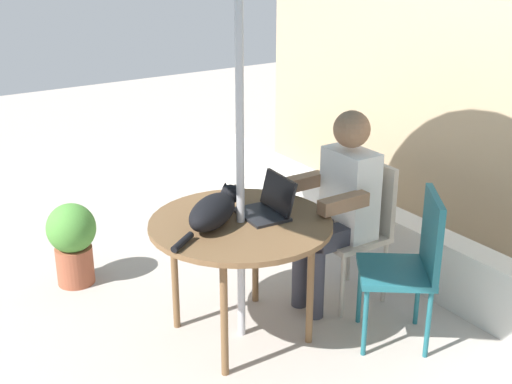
{
  "coord_description": "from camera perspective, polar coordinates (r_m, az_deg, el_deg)",
  "views": [
    {
      "loc": [
        2.91,
        -1.81,
        2.21
      ],
      "look_at": [
        0.0,
        0.1,
        0.87
      ],
      "focal_mm": 48.05,
      "sensor_mm": 36.0,
      "label": 1
    }
  ],
  "objects": [
    {
      "name": "patio_table",
      "position": [
        3.76,
        -1.28,
        -3.29
      ],
      "size": [
        1.01,
        1.01,
        0.72
      ],
      "color": "brown",
      "rests_on": "ground"
    },
    {
      "name": "cat",
      "position": [
        3.67,
        -3.49,
        -1.56
      ],
      "size": [
        0.39,
        0.58,
        0.17
      ],
      "color": "black",
      "rests_on": "patio_table"
    },
    {
      "name": "fence_back",
      "position": [
        5.06,
        19.48,
        4.71
      ],
      "size": [
        5.28,
        0.08,
        1.77
      ],
      "primitive_type": "cube",
      "color": "tan",
      "rests_on": "ground"
    },
    {
      "name": "planter_wall_low",
      "position": [
        4.71,
        12.43,
        -4.59
      ],
      "size": [
        4.75,
        0.2,
        0.41
      ],
      "primitive_type": "cube",
      "color": "beige",
      "rests_on": "ground"
    },
    {
      "name": "laptop",
      "position": [
        3.81,
        1.16,
        -0.97
      ],
      "size": [
        0.32,
        0.27,
        0.21
      ],
      "color": "black",
      "rests_on": "patio_table"
    },
    {
      "name": "chair_empty",
      "position": [
        3.87,
        12.87,
        -5.35
      ],
      "size": [
        0.56,
        0.56,
        0.89
      ],
      "color": "#1E606B",
      "rests_on": "ground"
    },
    {
      "name": "chair_occupied",
      "position": [
        4.3,
        8.54,
        -2.29
      ],
      "size": [
        0.4,
        0.4,
        0.89
      ],
      "color": "#B2A899",
      "rests_on": "ground"
    },
    {
      "name": "potted_plant_near_fence",
      "position": [
        4.63,
        -15.04,
        -3.87
      ],
      "size": [
        0.32,
        0.32,
        0.56
      ],
      "color": "#9E5138",
      "rests_on": "ground"
    },
    {
      "name": "person_seated",
      "position": [
        4.13,
        7.03,
        -0.61
      ],
      "size": [
        0.48,
        0.48,
        1.23
      ],
      "color": "white",
      "rests_on": "ground"
    },
    {
      "name": "ground_plane",
      "position": [
        4.08,
        -1.2,
        -11.71
      ],
      "size": [
        14.0,
        14.0,
        0.0
      ],
      "primitive_type": "plane",
      "color": "#ADA399"
    }
  ]
}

